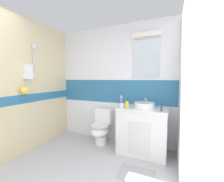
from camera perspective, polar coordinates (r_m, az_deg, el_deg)
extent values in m
cube|color=#B2B2B7|center=(2.41, -12.18, -30.39)|extent=(3.20, 3.48, 0.04)
cube|color=white|center=(3.22, 0.83, -12.15)|extent=(3.20, 0.10, 0.85)
cube|color=teal|center=(3.08, 0.82, -0.09)|extent=(3.20, 0.10, 0.50)
cube|color=white|center=(3.12, 0.87, 15.18)|extent=(3.20, 0.10, 1.15)
cube|color=silver|center=(2.85, 13.89, 12.79)|extent=(0.51, 0.02, 0.73)
cube|color=white|center=(2.91, 13.97, 21.65)|extent=(0.53, 0.10, 0.08)
cube|color=beige|center=(2.97, -34.54, 1.73)|extent=(0.10, 3.48, 2.50)
cube|color=teal|center=(2.95, -33.75, -2.98)|extent=(0.01, 3.48, 0.16)
cube|color=white|center=(2.97, -31.34, 6.81)|extent=(0.10, 0.14, 0.26)
cylinder|color=silver|center=(3.09, -29.64, 11.44)|extent=(0.02, 0.02, 0.50)
cylinder|color=silver|center=(3.10, -29.37, 16.11)|extent=(0.10, 0.07, 0.11)
sphere|color=#F2CC4C|center=(2.88, -32.32, 0.15)|extent=(0.13, 0.13, 0.13)
cube|color=white|center=(1.62, 29.85, -0.08)|extent=(0.10, 3.48, 2.50)
cube|color=silver|center=(2.74, 12.39, -15.70)|extent=(0.86, 0.55, 0.82)
cube|color=white|center=(2.61, 12.52, -7.02)|extent=(0.88, 0.57, 0.03)
cube|color=silver|center=(2.50, 11.15, -18.75)|extent=(0.39, 0.01, 0.57)
cylinder|color=silver|center=(2.41, 11.15, -14.44)|extent=(0.02, 0.02, 0.03)
cylinder|color=white|center=(2.60, 13.16, -5.64)|extent=(0.37, 0.37, 0.10)
cylinder|color=#B3B3B8|center=(2.60, 13.18, -4.70)|extent=(0.30, 0.30, 0.01)
cylinder|color=silver|center=(2.81, 13.91, -4.32)|extent=(0.03, 0.03, 0.15)
cylinder|color=silver|center=(2.70, 13.60, -3.06)|extent=(0.02, 0.16, 0.02)
cylinder|color=white|center=(3.12, -4.69, -19.29)|extent=(0.24, 0.24, 0.18)
ellipsoid|color=white|center=(3.01, -5.08, -16.10)|extent=(0.34, 0.42, 0.22)
cylinder|color=white|center=(2.97, -5.10, -13.91)|extent=(0.37, 0.37, 0.02)
cube|color=white|center=(3.11, -3.28, -10.14)|extent=(0.36, 0.17, 0.33)
cylinder|color=silver|center=(3.07, -3.30, -7.07)|extent=(0.04, 0.04, 0.02)
cylinder|color=white|center=(2.52, 3.97, -5.96)|extent=(0.07, 0.07, 0.09)
cylinder|color=#D872BF|center=(2.52, 3.76, -4.23)|extent=(0.04, 0.03, 0.19)
cube|color=white|center=(2.50, 3.77, -2.13)|extent=(0.02, 0.02, 0.03)
cylinder|color=#338CD8|center=(2.52, 4.03, -4.49)|extent=(0.02, 0.02, 0.16)
cube|color=white|center=(2.51, 4.05, -2.65)|extent=(0.01, 0.02, 0.03)
cylinder|color=#D872BF|center=(2.52, 3.76, -4.31)|extent=(0.03, 0.02, 0.18)
cube|color=white|center=(2.51, 3.77, -2.29)|extent=(0.02, 0.02, 0.03)
cylinder|color=yellow|center=(2.49, 6.16, -5.68)|extent=(0.06, 0.06, 0.13)
cylinder|color=#262626|center=(2.47, 6.18, -3.81)|extent=(0.01, 0.01, 0.04)
cylinder|color=#262626|center=(2.46, 6.10, -3.43)|extent=(0.01, 0.02, 0.01)
cube|color=#4C4C51|center=(2.40, 19.67, -6.70)|extent=(0.04, 0.03, 0.10)
cylinder|color=black|center=(2.39, 19.71, -5.31)|extent=(0.03, 0.03, 0.02)
cube|color=#99999E|center=(2.35, 9.89, -30.77)|extent=(0.52, 0.37, 0.01)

